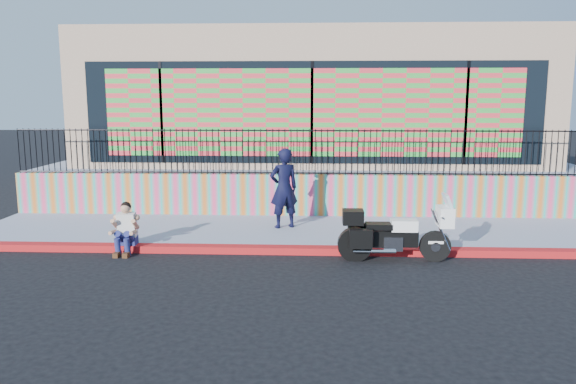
{
  "coord_description": "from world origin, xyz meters",
  "views": [
    {
      "loc": [
        0.08,
        -11.5,
        3.26
      ],
      "look_at": [
        -0.52,
        1.2,
        1.12
      ],
      "focal_mm": 35.0,
      "sensor_mm": 36.0,
      "label": 1
    }
  ],
  "objects": [
    {
      "name": "sidewalk",
      "position": [
        0.0,
        1.65,
        0.07
      ],
      "size": [
        16.0,
        3.0,
        0.15
      ],
      "primitive_type": "cube",
      "color": "#8A8FA5",
      "rests_on": "ground"
    },
    {
      "name": "metal_fence",
      "position": [
        0.0,
        3.25,
        1.85
      ],
      "size": [
        15.8,
        0.04,
        1.2
      ],
      "primitive_type": null,
      "color": "black",
      "rests_on": "mural_wall"
    },
    {
      "name": "storefront_building",
      "position": [
        0.0,
        8.13,
        3.25
      ],
      "size": [
        14.0,
        8.06,
        4.0
      ],
      "color": "tan",
      "rests_on": "elevated_platform"
    },
    {
      "name": "seated_man",
      "position": [
        -3.9,
        -0.17,
        0.45
      ],
      "size": [
        0.54,
        0.71,
        1.06
      ],
      "color": "navy",
      "rests_on": "ground"
    },
    {
      "name": "ground",
      "position": [
        0.0,
        0.0,
        0.0
      ],
      "size": [
        90.0,
        90.0,
        0.0
      ],
      "primitive_type": "plane",
      "color": "black",
      "rests_on": "ground"
    },
    {
      "name": "mural_wall",
      "position": [
        0.0,
        3.25,
        0.7
      ],
      "size": [
        16.0,
        0.2,
        1.1
      ],
      "primitive_type": "cube",
      "color": "#ED3E71",
      "rests_on": "sidewalk"
    },
    {
      "name": "police_motorcycle",
      "position": [
        1.67,
        -0.44,
        0.58
      ],
      "size": [
        2.23,
        0.74,
        1.39
      ],
      "color": "black",
      "rests_on": "ground"
    },
    {
      "name": "elevated_platform",
      "position": [
        0.0,
        8.35,
        0.62
      ],
      "size": [
        16.0,
        10.0,
        1.25
      ],
      "primitive_type": "cube",
      "color": "#8A8FA5",
      "rests_on": "ground"
    },
    {
      "name": "police_officer",
      "position": [
        -0.65,
        1.78,
        1.11
      ],
      "size": [
        0.83,
        0.7,
        1.93
      ],
      "primitive_type": "imported",
      "rotation": [
        0.0,
        0.0,
        3.55
      ],
      "color": "black",
      "rests_on": "sidewalk"
    },
    {
      "name": "red_curb",
      "position": [
        0.0,
        0.0,
        0.07
      ],
      "size": [
        16.0,
        0.3,
        0.15
      ],
      "primitive_type": "cube",
      "color": "#B00C24",
      "rests_on": "ground"
    }
  ]
}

